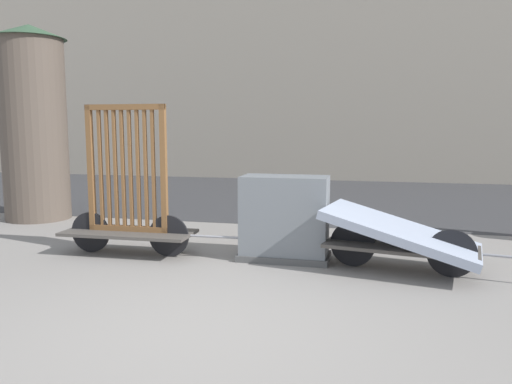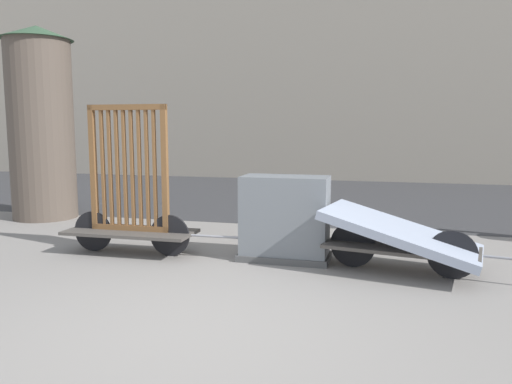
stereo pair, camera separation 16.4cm
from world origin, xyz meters
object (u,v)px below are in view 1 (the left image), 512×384
at_px(utility_cabinet, 285,221).
at_px(advertising_column, 34,122).
at_px(bike_cart_with_mattress, 401,236).
at_px(bike_cart_with_bedframe, 128,206).

bearing_deg(utility_cabinet, advertising_column, 160.04).
relative_size(bike_cart_with_mattress, advertising_column, 0.72).
height_order(bike_cart_with_mattress, advertising_column, advertising_column).
relative_size(bike_cart_with_bedframe, utility_cabinet, 2.13).
bearing_deg(utility_cabinet, bike_cart_with_mattress, -8.77).
height_order(bike_cart_with_bedframe, utility_cabinet, bike_cart_with_bedframe).
relative_size(bike_cart_with_bedframe, bike_cart_with_mattress, 0.98).
distance_m(bike_cart_with_bedframe, bike_cart_with_mattress, 3.39).
xyz_separation_m(bike_cart_with_mattress, utility_cabinet, (-1.38, 0.21, 0.07)).
relative_size(bike_cart_with_bedframe, advertising_column, 0.70).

